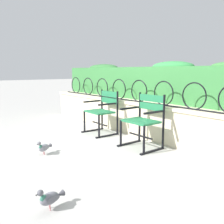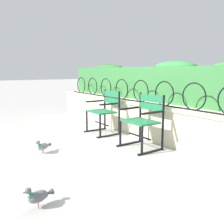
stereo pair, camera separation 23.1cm
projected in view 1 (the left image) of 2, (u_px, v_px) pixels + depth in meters
The scene contains 8 objects.
ground_plane at pixel (106, 145), 4.15m from camera, with size 60.00×60.00×0.00m, color #B7B5AF.
stone_wall at pixel (145, 119), 4.66m from camera, with size 6.27×0.41×0.65m.
iron_arch_fence at pixel (139, 92), 4.59m from camera, with size 5.75×0.02×0.42m.
hedge_row at pixel (161, 82), 4.84m from camera, with size 6.15×0.54×0.76m.
park_chair_left at pixel (103, 110), 4.87m from camera, with size 0.59×0.54×0.85m.
park_chair_right at pixel (144, 119), 3.97m from camera, with size 0.57×0.52×0.87m.
pigeon_near_chairs at pixel (50, 198), 2.21m from camera, with size 0.14×0.29×0.22m.
pigeon_far_side at pixel (44, 147), 3.66m from camera, with size 0.18×0.28×0.22m.
Camera 1 is at (3.21, -2.39, 1.24)m, focal length 39.42 mm.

